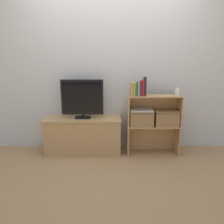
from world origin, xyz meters
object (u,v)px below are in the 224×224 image
Objects in this scene: book_mustard at (134,89)px; tv at (82,98)px; laptop at (141,110)px; baby_monitor at (177,92)px; book_skyblue at (138,88)px; book_tan at (131,89)px; book_forest at (136,89)px; book_charcoal at (145,86)px; storage_basket_right at (166,117)px; storage_basket_left at (141,117)px; book_crimson at (143,88)px; tv_stand at (84,135)px; book_maroon at (141,88)px.

tv is at bearing 172.92° from book_mustard.
baby_monitor is at bearing 1.73° from laptop.
book_tan is at bearing -180.00° from book_skyblue.
book_forest is 0.12m from book_charcoal.
book_tan is 0.65m from storage_basket_right.
book_skyblue reaches higher than storage_basket_left.
book_charcoal reaches higher than storage_basket_left.
storage_basket_left is (0.05, 0.02, -0.42)m from book_skyblue.
book_charcoal reaches higher than book_crimson.
book_forest is 0.03m from book_skyblue.
storage_basket_right is at bearing 2.04° from book_forest.
tv is 0.78m from book_forest.
book_crimson is at bearing -6.09° from tv.
book_charcoal is at bearing -0.00° from book_crimson.
book_mustard is 0.06m from book_skyblue.
storage_basket_right is at bearing 0.00° from laptop.
storage_basket_right is (0.44, 0.02, -0.41)m from book_forest.
book_mustard is at bearing 180.00° from book_forest.
laptop is at bearing 180.00° from storage_basket_left.
storage_basket_right is at bearing 2.19° from book_skyblue.
tv_stand is at bearing 172.43° from book_tan.
book_tan is 0.58× the size of laptop.
book_charcoal reaches higher than book_tan.
tv_stand is at bearing 173.35° from book_skyblue.
book_skyblue is at bearing 0.00° from book_forest.
book_tan is 0.34m from laptop.
book_forest is at bearing 0.00° from book_mustard.
tv is at bearing 176.43° from storage_basket_right.
tv_stand is at bearing 174.83° from storage_basket_left.
book_forest is 0.69× the size of book_charcoal.
laptop is (-0.03, 0.02, -0.34)m from book_charcoal.
laptop is at bearing 154.72° from book_charcoal.
storage_basket_left is at bearing 10.51° from book_forest.
laptop is at bearing -5.06° from tv.
book_crimson reaches higher than book_mustard.
book_maroon is (0.13, 0.00, 0.01)m from book_tan.
storage_basket_right is at bearing 2.78° from book_charcoal.
tv_stand is 1.04m from book_forest.
tv is 2.78× the size of book_crimson.
baby_monitor is (0.49, 0.03, -0.06)m from book_crimson.
book_tan reaches higher than laptop.
book_charcoal is (0.19, 0.00, 0.03)m from book_tan.
book_maroon reaches higher than book_mustard.
book_crimson is at bearing -73.14° from laptop.
laptop is at bearing 16.05° from book_skyblue.
book_skyblue is at bearing 180.00° from book_maroon.
tv_stand is 0.94m from laptop.
book_forest is (0.03, 0.00, -0.00)m from book_mustard.
book_crimson is (0.03, 0.00, 0.01)m from book_maroon.
book_forest is 0.53× the size of storage_basket_left.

